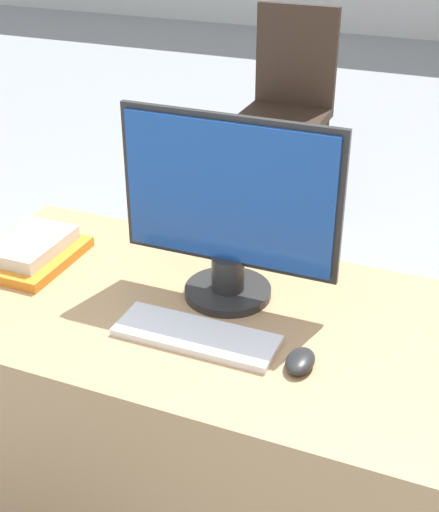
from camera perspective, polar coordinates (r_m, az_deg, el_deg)
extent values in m
cube|color=tan|center=(1.85, 1.20, -14.24)|extent=(1.49, 0.69, 0.72)
cylinder|color=#282828|center=(1.70, 0.67, -2.83)|extent=(0.21, 0.21, 0.02)
cylinder|color=#282828|center=(1.68, 0.68, -1.34)|extent=(0.08, 0.08, 0.08)
cube|color=#282828|center=(1.59, 0.79, 5.15)|extent=(0.52, 0.01, 0.36)
cube|color=#19479E|center=(1.58, 0.73, 5.08)|extent=(0.49, 0.02, 0.33)
cube|color=white|center=(1.56, -1.86, -6.38)|extent=(0.36, 0.12, 0.02)
ellipsoid|color=#262626|center=(1.48, 6.48, -8.35)|extent=(0.06, 0.09, 0.03)
cube|color=orange|center=(1.90, -14.59, -0.07)|extent=(0.19, 0.27, 0.03)
cube|color=silver|center=(1.90, -14.79, 0.87)|extent=(0.15, 0.22, 0.04)
cylinder|color=#38281E|center=(3.81, 1.28, 7.13)|extent=(0.04, 0.04, 0.41)
cylinder|color=#38281E|center=(3.70, 6.80, 6.24)|extent=(0.04, 0.04, 0.41)
cylinder|color=#38281E|center=(4.15, 3.21, 8.94)|extent=(0.04, 0.04, 0.41)
cylinder|color=#38281E|center=(4.05, 8.34, 8.15)|extent=(0.04, 0.04, 0.41)
cube|color=#38281E|center=(3.84, 5.06, 10.89)|extent=(0.44, 0.44, 0.05)
cube|color=#38281E|center=(3.95, 6.17, 15.66)|extent=(0.44, 0.04, 0.52)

